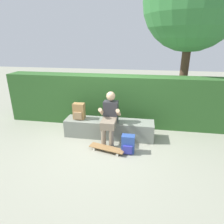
{
  "coord_description": "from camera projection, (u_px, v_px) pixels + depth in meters",
  "views": [
    {
      "loc": [
        0.81,
        -3.98,
        2.32
      ],
      "look_at": [
        0.09,
        0.31,
        0.7
      ],
      "focal_mm": 31.55,
      "sensor_mm": 36.0,
      "label": 1
    }
  ],
  "objects": [
    {
      "name": "backpack_on_bench",
      "position": [
        79.0,
        111.0,
        4.88
      ],
      "size": [
        0.28,
        0.23,
        0.4
      ],
      "color": "#A37A47",
      "rests_on": "bench_main"
    },
    {
      "name": "person_skater",
      "position": [
        110.0,
        116.0,
        4.56
      ],
      "size": [
        0.49,
        0.62,
        1.18
      ],
      "color": "#333338",
      "rests_on": "ground"
    },
    {
      "name": "hedge_row",
      "position": [
        118.0,
        100.0,
        5.55
      ],
      "size": [
        6.29,
        0.57,
        1.39
      ],
      "color": "#2E5C27",
      "rests_on": "ground"
    },
    {
      "name": "ground_plane",
      "position": [
        106.0,
        144.0,
        4.62
      ],
      "size": [
        24.0,
        24.0,
        0.0
      ],
      "primitive_type": "plane",
      "color": "gray"
    },
    {
      "name": "backpack_on_ground",
      "position": [
        128.0,
        144.0,
        4.22
      ],
      "size": [
        0.28,
        0.23,
        0.4
      ],
      "color": "#2D4C99",
      "rests_on": "ground"
    },
    {
      "name": "tree_behind_bench",
      "position": [
        193.0,
        1.0,
        5.2
      ],
      "size": [
        2.64,
        2.64,
        4.59
      ],
      "color": "#473323",
      "rests_on": "ground"
    },
    {
      "name": "skateboard_near_person",
      "position": [
        107.0,
        148.0,
        4.3
      ],
      "size": [
        0.82,
        0.39,
        0.09
      ],
      "color": "olive",
      "rests_on": "ground"
    },
    {
      "name": "bench_main",
      "position": [
        109.0,
        128.0,
        4.92
      ],
      "size": [
        2.2,
        0.48,
        0.43
      ],
      "color": "gray",
      "rests_on": "ground"
    }
  ]
}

